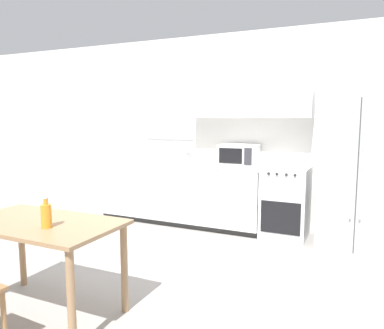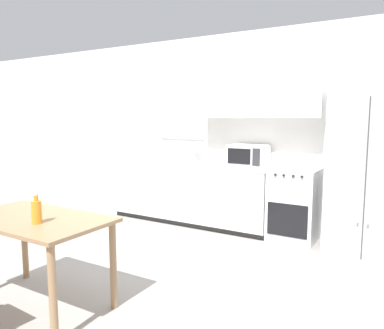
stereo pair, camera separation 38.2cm
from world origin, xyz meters
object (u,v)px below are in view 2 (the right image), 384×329
at_px(microwave, 249,155).
at_px(drink_bottle, 37,211).
at_px(refrigerator, 369,176).
at_px(dining_table, 34,230).
at_px(oven_range, 294,204).
at_px(coffee_mug, 208,162).

relative_size(microwave, drink_bottle, 2.13).
relative_size(refrigerator, dining_table, 1.42).
bearing_deg(oven_range, microwave, 172.93).
relative_size(microwave, coffee_mug, 4.01).
height_order(microwave, coffee_mug, microwave).
xyz_separation_m(oven_range, dining_table, (-1.34, -2.75, 0.18)).
relative_size(refrigerator, coffee_mug, 14.29).
bearing_deg(oven_range, refrigerator, -3.06).
bearing_deg(coffee_mug, dining_table, -94.31).
xyz_separation_m(oven_range, coffee_mug, (-1.14, -0.18, 0.48)).
distance_m(coffee_mug, dining_table, 2.60).
bearing_deg(refrigerator, dining_table, -128.74).
bearing_deg(oven_range, coffee_mug, -171.29).
bearing_deg(microwave, oven_range, -7.07).
xyz_separation_m(microwave, drink_bottle, (-0.50, -2.93, -0.19)).
relative_size(coffee_mug, drink_bottle, 0.53).
distance_m(oven_range, refrigerator, 0.94).
distance_m(refrigerator, coffee_mug, 1.98).
bearing_deg(refrigerator, coffee_mug, -176.22).
bearing_deg(refrigerator, microwave, 175.16).
relative_size(oven_range, dining_table, 0.72).
relative_size(microwave, dining_table, 0.40).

